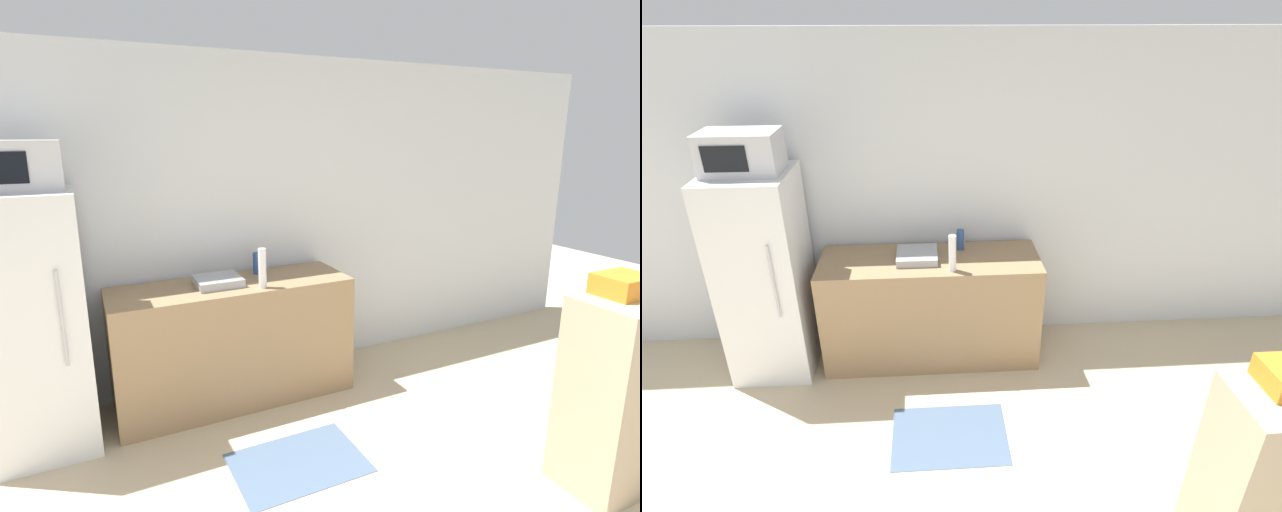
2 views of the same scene
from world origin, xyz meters
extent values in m
cube|color=silver|center=(0.00, 3.27, 1.30)|extent=(8.00, 0.06, 2.60)
cube|color=silver|center=(-1.14, 2.86, 0.83)|extent=(0.61, 0.64, 1.67)
cylinder|color=#B7B7BC|center=(-0.97, 2.53, 0.96)|extent=(0.02, 0.02, 0.58)
cube|color=#BCBCC1|center=(-1.14, 2.86, 1.82)|extent=(0.53, 0.34, 0.29)
cube|color=#937551|center=(0.14, 2.90, 0.46)|extent=(1.75, 0.60, 0.92)
cube|color=#9EA3A8|center=(0.04, 2.91, 0.95)|extent=(0.32, 0.31, 0.06)
cylinder|color=silver|center=(0.32, 2.70, 1.07)|extent=(0.06, 0.06, 0.29)
cylinder|color=#2D4C8C|center=(0.40, 3.07, 1.01)|extent=(0.06, 0.06, 0.17)
cube|color=tan|center=(1.88, 0.98, 0.57)|extent=(0.71, 0.41, 1.14)
cube|color=orange|center=(1.81, 1.05, 1.20)|extent=(0.29, 0.23, 0.12)
cube|color=slate|center=(0.25, 1.94, 0.00)|extent=(0.81, 0.57, 0.01)
camera|label=1|loc=(-0.83, -0.55, 2.00)|focal=28.00mm
camera|label=2|loc=(0.15, -0.64, 2.73)|focal=28.00mm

